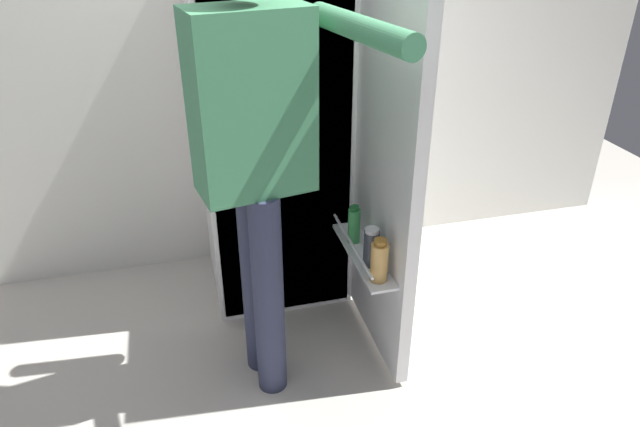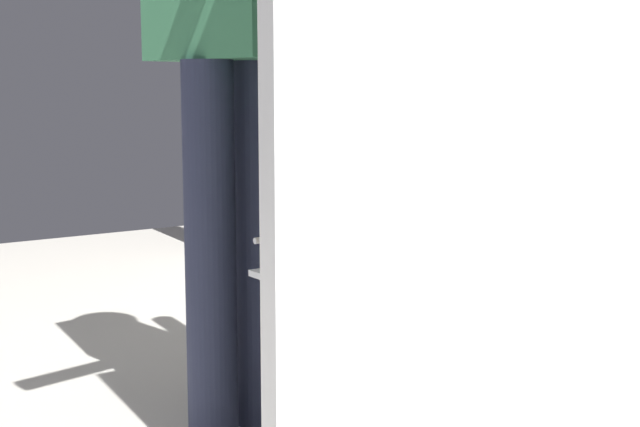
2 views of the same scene
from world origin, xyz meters
The scene contains 4 objects.
ground_plane centered at (0.00, 0.00, 0.00)m, with size 6.28×6.28×0.00m, color #B7B2A8.
kitchen_wall centered at (0.00, 0.91, 1.28)m, with size 4.40×0.10×2.57m, color silver.
refrigerator centered at (0.03, 0.50, 0.82)m, with size 0.71×1.24×1.65m.
person centered at (-0.17, -0.15, 1.08)m, with size 0.64×0.68×1.78m.
Camera 1 is at (-0.43, -2.02, 1.80)m, focal length 32.24 mm.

